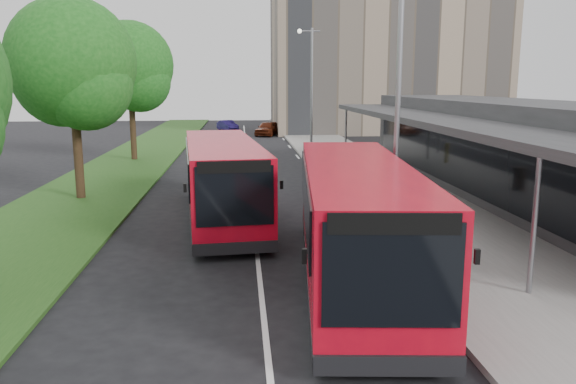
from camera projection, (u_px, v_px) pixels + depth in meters
name	position (u px, v px, depth m)	size (l,w,h in m)	color
ground	(258.00, 264.00, 14.90)	(120.00, 120.00, 0.00)	black
pavement	(344.00, 159.00, 34.96)	(5.00, 80.00, 0.15)	gray
grass_verge	(132.00, 162.00, 33.88)	(5.00, 80.00, 0.10)	#204917
lane_centre_line	(249.00, 174.00, 29.58)	(0.12, 70.00, 0.01)	silver
kerb_dashes	(303.00, 163.00, 33.77)	(0.12, 56.00, 0.01)	silver
office_block	(385.00, 40.00, 55.45)	(22.00, 12.00, 18.00)	tan
station_building	(513.00, 149.00, 23.25)	(7.70, 26.00, 4.00)	#29292C
tree_mid	(72.00, 71.00, 22.19)	(5.02, 5.02, 8.07)	black
tree_far	(130.00, 71.00, 33.88)	(5.25, 5.25, 8.44)	black
lamp_post_near	(396.00, 83.00, 16.31)	(1.44, 0.28, 8.00)	gray
lamp_post_far	(310.00, 84.00, 35.87)	(1.44, 0.28, 8.00)	gray
bus_main	(356.00, 221.00, 13.46)	(3.49, 10.25, 2.85)	red
bus_second	(222.00, 180.00, 19.50)	(3.41, 9.93, 2.76)	red
litter_bin	(372.00, 181.00, 23.97)	(0.54, 0.54, 0.96)	#392717
bollard	(340.00, 154.00, 32.32)	(0.18, 0.18, 1.14)	yellow
car_near	(268.00, 128.00, 51.62)	(1.59, 3.95, 1.34)	#501B0B
car_far	(228.00, 125.00, 56.99)	(1.13, 3.24, 1.07)	navy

